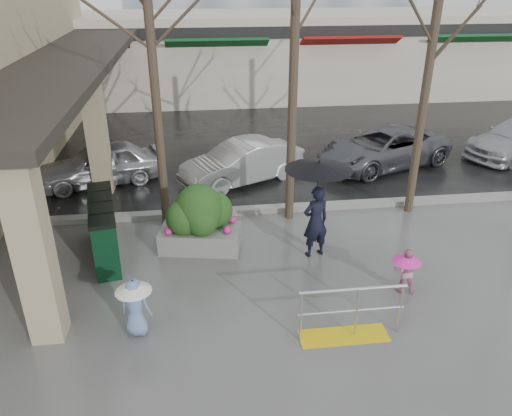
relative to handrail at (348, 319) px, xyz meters
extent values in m
plane|color=#51514F|center=(-1.36, 1.20, -0.38)|extent=(120.00, 120.00, 0.00)
cube|color=black|center=(-1.36, 23.20, -0.37)|extent=(120.00, 36.00, 0.01)
cube|color=gray|center=(-1.36, 5.20, -0.30)|extent=(120.00, 0.30, 0.15)
cube|color=#2D2823|center=(-6.16, 9.20, 3.25)|extent=(2.80, 18.00, 0.25)
cube|color=tan|center=(-5.26, 0.70, 1.37)|extent=(0.55, 0.55, 3.50)
cube|color=tan|center=(-5.26, 7.20, 1.37)|extent=(0.55, 0.55, 3.50)
cube|color=beige|center=(0.64, 19.20, 1.62)|extent=(34.00, 6.00, 4.00)
cube|color=maroon|center=(-7.36, 16.30, 2.47)|extent=(4.50, 1.68, 0.87)
cube|color=#0F4C1E|center=(-1.36, 16.30, 2.47)|extent=(4.50, 1.68, 0.87)
cube|color=maroon|center=(4.64, 16.30, 2.47)|extent=(4.50, 1.68, 0.87)
cube|color=#0F4C1E|center=(10.64, 16.30, 2.47)|extent=(4.50, 1.68, 0.87)
cube|color=black|center=(0.64, 16.30, 3.02)|extent=(34.00, 0.35, 0.50)
cube|color=yellow|center=(-0.06, 0.00, -0.37)|extent=(1.60, 0.50, 0.02)
cylinder|color=silver|center=(-0.86, 0.00, 0.12)|extent=(0.05, 0.05, 1.00)
cylinder|color=silver|center=(0.14, 0.00, 0.12)|extent=(0.05, 0.05, 1.00)
cylinder|color=silver|center=(0.94, 0.00, 0.12)|extent=(0.05, 0.05, 1.00)
cylinder|color=silver|center=(0.04, 0.00, 0.62)|extent=(1.90, 0.06, 0.06)
cylinder|color=silver|center=(0.04, 0.00, 0.17)|extent=(1.90, 0.04, 0.04)
cylinder|color=#382B21|center=(-3.36, 4.80, 3.02)|extent=(0.22, 0.22, 6.80)
cylinder|color=#382B21|center=(-0.16, 4.80, 3.12)|extent=(0.22, 0.22, 7.00)
cylinder|color=#382B21|center=(3.14, 4.80, 2.87)|extent=(0.22, 0.22, 6.50)
imported|color=black|center=(0.06, 2.85, 0.48)|extent=(0.71, 0.57, 1.70)
cylinder|color=black|center=(0.06, 2.85, 1.36)|extent=(0.02, 0.02, 1.08)
cone|color=black|center=(0.06, 2.85, 1.81)|extent=(1.47, 1.47, 0.18)
sphere|color=black|center=(0.06, 2.85, 1.92)|extent=(0.05, 0.05, 0.05)
imported|color=pink|center=(1.53, 1.21, 0.11)|extent=(0.54, 0.45, 0.97)
cylinder|color=black|center=(1.53, 1.21, 0.29)|extent=(0.02, 0.02, 0.42)
cone|color=#FF28B8|center=(1.53, 1.21, 0.41)|extent=(0.59, 0.59, 0.18)
sphere|color=black|center=(1.53, 1.21, 0.52)|extent=(0.05, 0.05, 0.05)
imported|color=#6787B7|center=(-3.71, 0.56, 0.18)|extent=(0.63, 0.50, 1.12)
cylinder|color=black|center=(-3.71, 0.56, 0.45)|extent=(0.02, 0.02, 0.52)
cone|color=white|center=(-3.71, 0.56, 0.62)|extent=(0.65, 0.65, 0.18)
sphere|color=black|center=(-3.71, 0.56, 0.73)|extent=(0.05, 0.05, 0.05)
cube|color=gray|center=(-2.52, 3.46, -0.12)|extent=(1.98, 1.24, 0.51)
ellipsoid|color=#204516|center=(-2.52, 3.46, 0.64)|extent=(1.12, 1.01, 1.18)
sphere|color=#204516|center=(-2.87, 3.36, 0.50)|extent=(0.81, 0.81, 0.81)
sphere|color=#204516|center=(-2.16, 3.62, 0.52)|extent=(0.85, 0.85, 0.85)
cube|color=#0B341B|center=(-4.49, 2.53, 0.24)|extent=(0.59, 0.59, 1.24)
cube|color=black|center=(-4.49, 2.53, 0.92)|extent=(0.63, 0.63, 0.09)
cube|color=black|center=(-4.60, 3.14, 0.24)|extent=(0.59, 0.59, 1.24)
cube|color=black|center=(-4.60, 3.14, 0.92)|extent=(0.63, 0.63, 0.09)
cube|color=#0D3A15|center=(-4.71, 3.75, 0.24)|extent=(0.59, 0.59, 1.24)
cube|color=black|center=(-4.71, 3.75, 0.92)|extent=(0.63, 0.63, 0.09)
cube|color=black|center=(-4.82, 4.35, 0.24)|extent=(0.59, 0.59, 1.24)
cube|color=black|center=(-4.82, 4.35, 0.92)|extent=(0.63, 0.63, 0.09)
imported|color=#A8A8AC|center=(-5.39, 7.80, 0.25)|extent=(3.97, 2.49, 1.26)
imported|color=silver|center=(-1.15, 7.38, 0.25)|extent=(4.02, 2.88, 1.26)
imported|color=slate|center=(3.60, 8.20, 0.25)|extent=(4.98, 3.57, 1.26)
camera|label=1|loc=(-2.49, -6.81, 5.57)|focal=35.00mm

